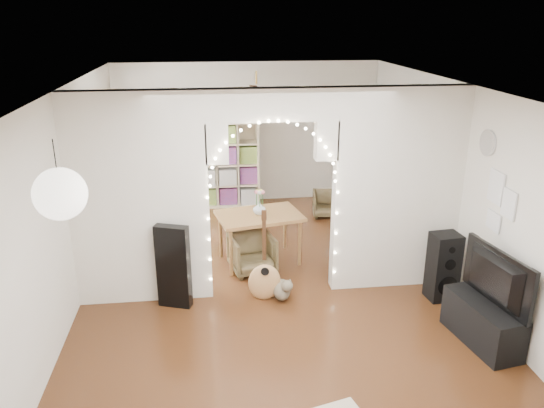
{
  "coord_description": "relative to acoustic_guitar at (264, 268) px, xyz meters",
  "views": [
    {
      "loc": [
        -0.79,
        -6.32,
        3.52
      ],
      "look_at": [
        0.04,
        0.3,
        1.13
      ],
      "focal_mm": 35.0,
      "sensor_mm": 36.0,
      "label": 1
    }
  ],
  "objects": [
    {
      "name": "floor",
      "position": [
        0.13,
        0.25,
        -0.46
      ],
      "size": [
        7.5,
        7.5,
        0.0
      ],
      "primitive_type": "plane",
      "color": "black",
      "rests_on": "ground"
    },
    {
      "name": "ceiling",
      "position": [
        0.13,
        0.25,
        2.24
      ],
      "size": [
        5.0,
        7.5,
        0.02
      ],
      "primitive_type": "cube",
      "color": "white",
      "rests_on": "wall_back"
    },
    {
      "name": "wall_back",
      "position": [
        0.13,
        4.0,
        0.89
      ],
      "size": [
        5.0,
        0.02,
        2.7
      ],
      "primitive_type": "cube",
      "color": "silver",
      "rests_on": "floor"
    },
    {
      "name": "wall_front",
      "position": [
        0.13,
        -3.5,
        0.89
      ],
      "size": [
        5.0,
        0.02,
        2.7
      ],
      "primitive_type": "cube",
      "color": "silver",
      "rests_on": "floor"
    },
    {
      "name": "wall_left",
      "position": [
        -2.37,
        0.25,
        0.89
      ],
      "size": [
        0.02,
        7.5,
        2.7
      ],
      "primitive_type": "cube",
      "color": "silver",
      "rests_on": "floor"
    },
    {
      "name": "wall_right",
      "position": [
        2.63,
        0.25,
        0.89
      ],
      "size": [
        0.02,
        7.5,
        2.7
      ],
      "primitive_type": "cube",
      "color": "silver",
      "rests_on": "floor"
    },
    {
      "name": "divider_wall",
      "position": [
        0.13,
        0.25,
        0.96
      ],
      "size": [
        5.0,
        0.2,
        2.7
      ],
      "color": "silver",
      "rests_on": "floor"
    },
    {
      "name": "fairy_lights",
      "position": [
        0.13,
        0.12,
        1.09
      ],
      "size": [
        1.64,
        0.04,
        1.6
      ],
      "primitive_type": null,
      "color": "#FFEABF",
      "rests_on": "divider_wall"
    },
    {
      "name": "window",
      "position": [
        -2.34,
        2.05,
        1.04
      ],
      "size": [
        0.04,
        1.2,
        1.4
      ],
      "primitive_type": "cube",
      "color": "white",
      "rests_on": "wall_left"
    },
    {
      "name": "wall_clock",
      "position": [
        2.61,
        -0.35,
        1.64
      ],
      "size": [
        0.03,
        0.31,
        0.31
      ],
      "primitive_type": "cylinder",
      "rotation": [
        0.0,
        1.57,
        0.0
      ],
      "color": "white",
      "rests_on": "wall_right"
    },
    {
      "name": "picture_frames",
      "position": [
        2.61,
        -0.75,
        1.04
      ],
      "size": [
        0.02,
        0.5,
        0.7
      ],
      "primitive_type": null,
      "color": "white",
      "rests_on": "wall_right"
    },
    {
      "name": "paper_lantern",
      "position": [
        -1.77,
        -2.15,
        1.79
      ],
      "size": [
        0.4,
        0.4,
        0.4
      ],
      "primitive_type": "sphere",
      "color": "white",
      "rests_on": "ceiling"
    },
    {
      "name": "ceiling_fan",
      "position": [
        0.13,
        2.25,
        1.94
      ],
      "size": [
        1.1,
        1.1,
        0.3
      ],
      "primitive_type": null,
      "color": "#AC8139",
      "rests_on": "ceiling"
    },
    {
      "name": "guitar_case",
      "position": [
        -1.14,
        0.0,
        0.09
      ],
      "size": [
        0.44,
        0.27,
        1.09
      ],
      "primitive_type": "cube",
      "rotation": [
        0.0,
        0.0,
        -0.34
      ],
      "color": "black",
      "rests_on": "floor"
    },
    {
      "name": "acoustic_guitar",
      "position": [
        0.0,
        0.0,
        0.0
      ],
      "size": [
        0.44,
        0.23,
        1.06
      ],
      "rotation": [
        0.0,
        0.0,
        -0.2
      ],
      "color": "#C2834D",
      "rests_on": "floor"
    },
    {
      "name": "tabby_cat",
      "position": [
        0.23,
        -0.02,
        -0.31
      ],
      "size": [
        0.34,
        0.54,
        0.36
      ],
      "rotation": [
        0.0,
        0.0,
        0.36
      ],
      "color": "brown",
      "rests_on": "floor"
    },
    {
      "name": "floor_speaker",
      "position": [
        2.3,
        -0.24,
        -0.01
      ],
      "size": [
        0.38,
        0.34,
        0.9
      ],
      "rotation": [
        0.0,
        0.0,
        0.1
      ],
      "color": "black",
      "rests_on": "floor"
    },
    {
      "name": "media_console",
      "position": [
        2.33,
        -1.25,
        -0.21
      ],
      "size": [
        0.56,
        1.05,
        0.5
      ],
      "primitive_type": "cube",
      "rotation": [
        0.0,
        0.0,
        0.17
      ],
      "color": "black",
      "rests_on": "floor"
    },
    {
      "name": "tv",
      "position": [
        2.33,
        -1.25,
        0.35
      ],
      "size": [
        0.32,
        1.08,
        0.62
      ],
      "primitive_type": "imported",
      "rotation": [
        0.0,
        0.0,
        1.74
      ],
      "color": "black",
      "rests_on": "media_console"
    },
    {
      "name": "bookcase",
      "position": [
        -0.5,
        3.75,
        0.37
      ],
      "size": [
        1.63,
        0.48,
        1.66
      ],
      "primitive_type": "cube",
      "rotation": [
        0.0,
        0.0,
        -0.04
      ],
      "color": "beige",
      "rests_on": "floor"
    },
    {
      "name": "dining_table",
      "position": [
        0.05,
        1.16,
        0.22
      ],
      "size": [
        1.33,
        1.02,
        0.76
      ],
      "rotation": [
        0.0,
        0.0,
        0.2
      ],
      "color": "brown",
      "rests_on": "floor"
    },
    {
      "name": "flower_vase",
      "position": [
        0.05,
        1.16,
        0.39
      ],
      "size": [
        0.22,
        0.22,
        0.19
      ],
      "primitive_type": "imported",
      "rotation": [
        0.0,
        0.0,
        0.2
      ],
      "color": "silver",
      "rests_on": "dining_table"
    },
    {
      "name": "dining_chair_left",
      "position": [
        -0.09,
        0.84,
        -0.18
      ],
      "size": [
        0.72,
        0.73,
        0.56
      ],
      "primitive_type": "imported",
      "rotation": [
        0.0,
        0.0,
        0.22
      ],
      "color": "brown",
      "rests_on": "floor"
    },
    {
      "name": "dining_chair_right",
      "position": [
        1.48,
        2.92,
        -0.23
      ],
      "size": [
        0.57,
        0.58,
        0.47
      ],
      "primitive_type": "imported",
      "rotation": [
        0.0,
        0.0,
        -0.15
      ],
      "color": "brown",
      "rests_on": "floor"
    }
  ]
}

